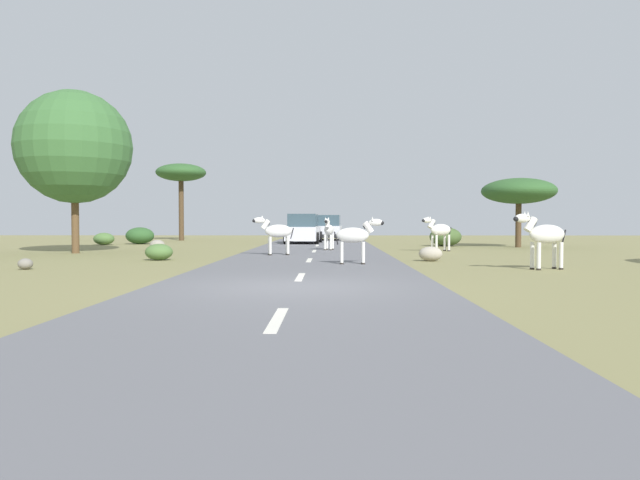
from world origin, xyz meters
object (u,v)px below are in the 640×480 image
at_px(zebra_2, 276,232).
at_px(tree_1, 181,174).
at_px(zebra_0, 329,230).
at_px(car_0, 303,230).
at_px(tree_0, 74,147).
at_px(car_1, 328,228).
at_px(rock_1, 431,254).
at_px(zebra_4, 439,230).
at_px(bush_2, 104,239).
at_px(zebra_1, 355,236).
at_px(rock_3, 25,264).
at_px(rock_0, 157,245).
at_px(bush_3, 140,236).
at_px(tree_2, 519,191).
at_px(zebra_3, 544,235).
at_px(bush_1, 445,237).
at_px(bush_0, 159,252).

distance_m(zebra_2, tree_1, 20.89).
xyz_separation_m(zebra_0, tree_1, (-10.44, 14.67, 3.76)).
relative_size(zebra_0, car_0, 0.36).
distance_m(tree_0, tree_1, 16.71).
relative_size(car_1, rock_1, 5.53).
relative_size(zebra_4, bush_2, 1.37).
relative_size(zebra_1, zebra_2, 0.96).
xyz_separation_m(bush_2, rock_3, (4.38, -17.19, -0.19)).
bearing_deg(rock_0, bush_3, 113.33).
bearing_deg(tree_0, tree_1, 88.98).
relative_size(zebra_4, tree_1, 0.30).
xyz_separation_m(zebra_1, car_1, (-0.92, 23.65, -0.06)).
relative_size(zebra_1, tree_2, 0.40).
relative_size(zebra_1, car_0, 0.35).
bearing_deg(zebra_1, zebra_3, 75.51).
bearing_deg(rock_0, tree_1, 99.75).
distance_m(zebra_3, car_1, 25.80).
bearing_deg(bush_3, bush_1, -8.83).
xyz_separation_m(car_1, rock_0, (-7.93, -14.27, -0.60)).
relative_size(zebra_2, rock_0, 2.26).
bearing_deg(zebra_1, bush_0, -108.98).
xyz_separation_m(bush_1, rock_0, (-14.34, -4.78, -0.27)).
height_order(tree_0, bush_1, tree_0).
height_order(zebra_2, rock_1, zebra_2).
bearing_deg(rock_0, car_0, 50.40).
distance_m(car_0, tree_1, 11.57).
distance_m(zebra_2, zebra_3, 10.17).
bearing_deg(bush_3, car_0, 1.91).
bearing_deg(zebra_2, zebra_0, -40.12).
xyz_separation_m(tree_2, rock_3, (-18.39, -14.51, -2.75)).
bearing_deg(car_0, bush_0, -103.39).
distance_m(zebra_0, rock_3, 13.51).
xyz_separation_m(zebra_4, tree_2, (4.89, 4.25, 1.96)).
bearing_deg(bush_1, car_0, 158.75).
xyz_separation_m(zebra_1, zebra_3, (5.24, -1.41, 0.06)).
xyz_separation_m(zebra_1, bush_2, (-13.74, 15.56, -0.56)).
relative_size(bush_1, bush_3, 1.03).
distance_m(tree_0, bush_1, 19.00).
distance_m(zebra_0, rock_1, 7.65).
distance_m(tree_1, bush_0, 22.05).
bearing_deg(bush_1, rock_0, -161.58).
relative_size(car_0, tree_0, 0.64).
height_order(tree_1, rock_0, tree_1).
xyz_separation_m(zebra_0, rock_0, (-8.01, 0.54, -0.69)).
bearing_deg(zebra_1, bush_2, -138.01).
height_order(tree_2, rock_1, tree_2).
relative_size(bush_0, rock_3, 2.37).
bearing_deg(tree_0, rock_0, 43.38).
distance_m(tree_0, bush_2, 9.93).
bearing_deg(tree_0, rock_1, -18.43).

